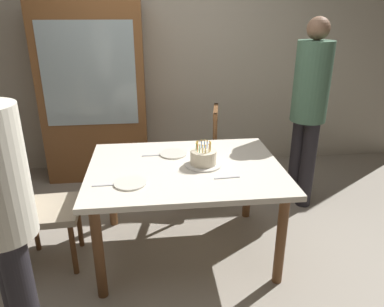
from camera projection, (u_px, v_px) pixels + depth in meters
ground at (186, 249)px, 2.98m from camera, size 6.40×6.40×0.00m
back_wall at (169, 57)px, 4.20m from camera, size 6.40×0.10×2.60m
dining_table at (185, 177)px, 2.73m from camera, size 1.43×1.09×0.74m
birthday_cake at (203, 158)px, 2.70m from camera, size 0.28×0.28×0.18m
plate_near_celebrant at (130, 183)px, 2.43m from camera, size 0.22×0.22×0.01m
plate_far_side at (173, 154)px, 2.92m from camera, size 0.22×0.22×0.01m
fork_near_celebrant at (106, 185)px, 2.41m from camera, size 0.18×0.02×0.01m
fork_far_side at (153, 155)px, 2.89m from camera, size 0.18×0.02×0.01m
fork_near_guest at (227, 178)px, 2.52m from camera, size 0.18×0.03×0.01m
chair_spindle_back at (198, 156)px, 3.62m from camera, size 0.52×0.52×0.95m
chair_upholstered at (34, 201)px, 2.63m from camera, size 0.46×0.46×0.95m
person_celebrant at (0, 210)px, 1.76m from camera, size 0.32×0.32×1.62m
person_guest at (309, 104)px, 3.33m from camera, size 0.32×0.32×1.77m
china_cabinet at (94, 94)px, 3.97m from camera, size 1.10×0.45×1.90m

